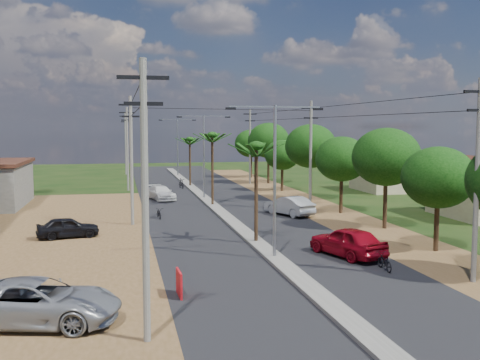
# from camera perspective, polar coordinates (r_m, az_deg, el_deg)

# --- Properties ---
(ground) EXTENTS (160.00, 160.00, 0.00)m
(ground) POSITION_cam_1_polar(r_m,az_deg,el_deg) (29.55, 3.49, -8.06)
(ground) COLOR black
(ground) RESTS_ON ground
(road) EXTENTS (12.00, 110.00, 0.04)m
(road) POSITION_cam_1_polar(r_m,az_deg,el_deg) (43.91, -1.75, -3.57)
(road) COLOR black
(road) RESTS_ON ground
(median) EXTENTS (1.00, 90.00, 0.18)m
(median) POSITION_cam_1_polar(r_m,az_deg,el_deg) (46.83, -2.41, -2.92)
(median) COLOR #605E56
(median) RESTS_ON ground
(dirt_shoulder_east) EXTENTS (5.00, 90.00, 0.03)m
(dirt_shoulder_east) POSITION_cam_1_polar(r_m,az_deg,el_deg) (46.17, 8.70, -3.19)
(dirt_shoulder_east) COLOR brown
(dirt_shoulder_east) RESTS_ON ground
(house_east_far) EXTENTS (7.60, 7.50, 4.60)m
(house_east_far) POSITION_cam_1_polar(r_m,az_deg,el_deg) (62.81, 15.22, 1.14)
(house_east_far) COLOR tan
(house_east_far) RESTS_ON ground
(tree_east_b) EXTENTS (4.00, 4.00, 5.83)m
(tree_east_b) POSITION_cam_1_polar(r_m,az_deg,el_deg) (32.61, 19.49, 0.23)
(tree_east_b) COLOR black
(tree_east_b) RESTS_ON ground
(tree_east_c) EXTENTS (4.60, 4.60, 6.83)m
(tree_east_c) POSITION_cam_1_polar(r_m,az_deg,el_deg) (38.86, 14.64, 2.27)
(tree_east_c) COLOR black
(tree_east_c) RESTS_ON ground
(tree_east_d) EXTENTS (4.20, 4.20, 6.13)m
(tree_east_d) POSITION_cam_1_polar(r_m,az_deg,el_deg) (45.13, 10.29, 2.10)
(tree_east_d) COLOR black
(tree_east_d) RESTS_ON ground
(tree_east_e) EXTENTS (4.80, 4.80, 7.14)m
(tree_east_e) POSITION_cam_1_polar(r_m,az_deg,el_deg) (52.64, 7.20, 3.43)
(tree_east_e) COLOR black
(tree_east_e) RESTS_ON ground
(tree_east_f) EXTENTS (3.80, 3.80, 5.52)m
(tree_east_f) POSITION_cam_1_polar(r_m,az_deg,el_deg) (60.19, 4.32, 2.56)
(tree_east_f) COLOR black
(tree_east_f) RESTS_ON ground
(tree_east_g) EXTENTS (5.00, 5.00, 7.38)m
(tree_east_g) POSITION_cam_1_polar(r_m,az_deg,el_deg) (68.00, 2.92, 4.04)
(tree_east_g) COLOR black
(tree_east_g) RESTS_ON ground
(tree_east_h) EXTENTS (4.40, 4.40, 6.52)m
(tree_east_h) POSITION_cam_1_polar(r_m,az_deg,el_deg) (75.70, 1.13, 3.73)
(tree_east_h) COLOR black
(tree_east_h) RESTS_ON ground
(palm_median_near) EXTENTS (2.00, 2.00, 6.15)m
(palm_median_near) POSITION_cam_1_polar(r_m,az_deg,el_deg) (32.64, 1.67, 3.05)
(palm_median_near) COLOR black
(palm_median_near) RESTS_ON ground
(palm_median_mid) EXTENTS (2.00, 2.00, 6.55)m
(palm_median_mid) POSITION_cam_1_polar(r_m,az_deg,el_deg) (48.31, -2.84, 4.25)
(palm_median_mid) COLOR black
(palm_median_mid) RESTS_ON ground
(palm_median_far) EXTENTS (2.00, 2.00, 5.85)m
(palm_median_far) POSITION_cam_1_polar(r_m,az_deg,el_deg) (64.17, -5.12, 3.96)
(palm_median_far) COLOR black
(palm_median_far) RESTS_ON ground
(streetlight_near) EXTENTS (5.10, 0.18, 8.00)m
(streetlight_near) POSITION_cam_1_polar(r_m,az_deg,el_deg) (28.81, 3.55, 1.23)
(streetlight_near) COLOR gray
(streetlight_near) RESTS_ON ground
(streetlight_mid) EXTENTS (5.10, 0.18, 8.00)m
(streetlight_mid) POSITION_cam_1_polar(r_m,az_deg,el_deg) (53.28, -3.69, 3.16)
(streetlight_mid) COLOR gray
(streetlight_mid) RESTS_ON ground
(streetlight_far) EXTENTS (5.10, 0.18, 8.00)m
(streetlight_far) POSITION_cam_1_polar(r_m,az_deg,el_deg) (78.09, -6.36, 3.86)
(streetlight_far) COLOR gray
(streetlight_far) RESTS_ON ground
(utility_pole_w_a) EXTENTS (1.60, 0.24, 9.00)m
(utility_pole_w_a) POSITION_cam_1_polar(r_m,az_deg,el_deg) (17.82, -9.63, -1.53)
(utility_pole_w_a) COLOR #605E56
(utility_pole_w_a) RESTS_ON ground
(utility_pole_w_b) EXTENTS (1.60, 0.24, 9.00)m
(utility_pole_w_b) POSITION_cam_1_polar(r_m,az_deg,el_deg) (39.74, -10.98, 2.25)
(utility_pole_w_b) COLOR #605E56
(utility_pole_w_b) RESTS_ON ground
(utility_pole_w_c) EXTENTS (1.60, 0.24, 9.00)m
(utility_pole_w_c) POSITION_cam_1_polar(r_m,az_deg,el_deg) (61.72, -11.37, 3.35)
(utility_pole_w_c) COLOR #605E56
(utility_pole_w_c) RESTS_ON ground
(utility_pole_w_d) EXTENTS (1.60, 0.24, 9.00)m
(utility_pole_w_d) POSITION_cam_1_polar(r_m,az_deg,el_deg) (82.71, -11.55, 3.85)
(utility_pole_w_d) COLOR #605E56
(utility_pole_w_d) RESTS_ON ground
(utility_pole_e_a) EXTENTS (1.60, 0.24, 9.00)m
(utility_pole_e_a) POSITION_cam_1_polar(r_m,az_deg,el_deg) (26.57, 22.96, 0.39)
(utility_pole_e_a) COLOR #605E56
(utility_pole_e_a) RESTS_ON ground
(utility_pole_e_b) EXTENTS (1.60, 0.24, 9.00)m
(utility_pole_e_b) POSITION_cam_1_polar(r_m,az_deg,el_deg) (46.31, 7.19, 2.75)
(utility_pole_e_b) COLOR #605E56
(utility_pole_e_b) RESTS_ON ground
(utility_pole_e_c) EXTENTS (1.60, 0.24, 9.00)m
(utility_pole_e_c) POSITION_cam_1_polar(r_m,az_deg,el_deg) (67.45, 1.02, 3.62)
(utility_pole_e_c) COLOR #605E56
(utility_pole_e_c) RESTS_ON ground
(car_red_near) EXTENTS (3.27, 5.05, 1.60)m
(car_red_near) POSITION_cam_1_polar(r_m,az_deg,el_deg) (30.40, 10.88, -6.23)
(car_red_near) COLOR maroon
(car_red_near) RESTS_ON ground
(car_silver_mid) EXTENTS (3.20, 4.79, 1.49)m
(car_silver_mid) POSITION_cam_1_polar(r_m,az_deg,el_deg) (43.73, 5.01, -2.67)
(car_silver_mid) COLOR gray
(car_silver_mid) RESTS_ON ground
(car_white_far) EXTENTS (2.95, 4.76, 1.29)m
(car_white_far) POSITION_cam_1_polar(r_m,az_deg,el_deg) (53.33, -8.05, -1.35)
(car_white_far) COLOR silver
(car_white_far) RESTS_ON ground
(car_parked_silver) EXTENTS (6.16, 3.89, 1.58)m
(car_parked_silver) POSITION_cam_1_polar(r_m,az_deg,el_deg) (21.12, -19.84, -11.68)
(car_parked_silver) COLOR gray
(car_parked_silver) RESTS_ON ground
(car_parked_dark) EXTENTS (3.98, 2.20, 1.28)m
(car_parked_dark) POSITION_cam_1_polar(r_m,az_deg,el_deg) (36.47, -17.08, -4.68)
(car_parked_dark) COLOR black
(car_parked_dark) RESTS_ON ground
(moto_rider_east) EXTENTS (0.63, 1.58, 0.82)m
(moto_rider_east) POSITION_cam_1_polar(r_m,az_deg,el_deg) (28.02, 14.47, -8.12)
(moto_rider_east) COLOR black
(moto_rider_east) RESTS_ON ground
(moto_rider_west_a) EXTENTS (0.67, 1.59, 0.82)m
(moto_rider_west_a) POSITION_cam_1_polar(r_m,az_deg,el_deg) (42.51, -8.23, -3.40)
(moto_rider_west_a) COLOR black
(moto_rider_west_a) RESTS_ON ground
(moto_rider_west_b) EXTENTS (0.81, 1.96, 1.14)m
(moto_rider_west_b) POSITION_cam_1_polar(r_m,az_deg,el_deg) (62.56, -5.98, -0.39)
(moto_rider_west_b) COLOR black
(moto_rider_west_b) RESTS_ON ground
(roadside_sign) EXTENTS (0.14, 1.30, 1.08)m
(roadside_sign) POSITION_cam_1_polar(r_m,az_deg,el_deg) (23.28, -6.20, -10.44)
(roadside_sign) COLOR red
(roadside_sign) RESTS_ON ground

